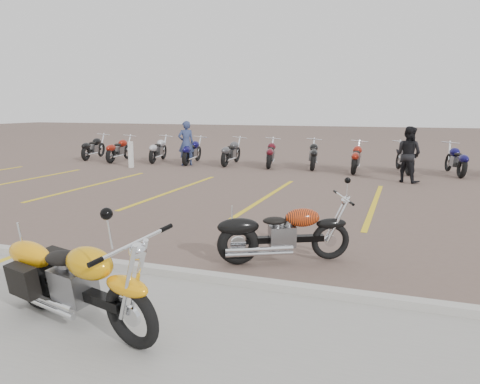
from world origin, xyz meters
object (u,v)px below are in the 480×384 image
(yellow_cruiser, at_px, (78,283))
(bollard, at_px, (131,155))
(person_b, at_px, (408,155))
(flame_cruiser, at_px, (281,236))
(person_a, at_px, (186,143))

(yellow_cruiser, relative_size, bollard, 2.28)
(yellow_cruiser, bearing_deg, person_b, 90.15)
(person_b, bearing_deg, flame_cruiser, 106.58)
(bollard, bearing_deg, person_a, 39.51)
(yellow_cruiser, xyz_separation_m, flame_cruiser, (1.50, 2.72, -0.06))
(yellow_cruiser, distance_m, flame_cruiser, 3.10)
(flame_cruiser, bearing_deg, person_b, 51.53)
(flame_cruiser, xyz_separation_m, bollard, (-8.29, 8.89, 0.09))
(yellow_cruiser, relative_size, flame_cruiser, 1.23)
(yellow_cruiser, height_order, bollard, bollard)
(yellow_cruiser, height_order, flame_cruiser, yellow_cruiser)
(yellow_cruiser, bearing_deg, flame_cruiser, 77.10)
(flame_cruiser, bearing_deg, bollard, 105.79)
(person_a, xyz_separation_m, person_b, (8.34, -1.57, -0.02))
(yellow_cruiser, distance_m, bollard, 13.45)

